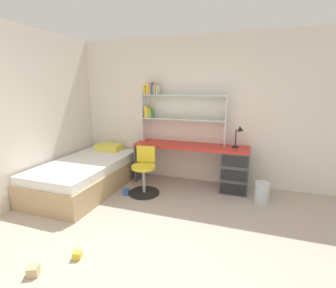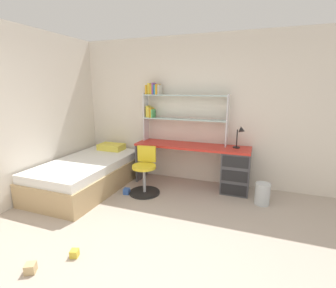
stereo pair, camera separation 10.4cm
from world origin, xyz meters
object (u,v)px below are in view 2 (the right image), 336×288
(toy_block_natural_0, at_px, (31,268))
(toy_block_blue_1, at_px, (127,191))
(desk, at_px, (222,166))
(bookshelf_hutch, at_px, (173,107))
(swivel_chair, at_px, (145,175))
(bed_platform, at_px, (88,174))
(toy_block_yellow_2, at_px, (74,253))
(waste_bin, at_px, (262,194))
(desk_lamp, at_px, (241,134))

(toy_block_natural_0, xyz_separation_m, toy_block_blue_1, (-0.03, 1.92, 0.00))
(desk, bearing_deg, bookshelf_hutch, 171.42)
(swivel_chair, height_order, bed_platform, swivel_chair)
(bookshelf_hutch, height_order, toy_block_yellow_2, bookshelf_hutch)
(toy_block_blue_1, height_order, toy_block_yellow_2, toy_block_blue_1)
(bookshelf_hutch, relative_size, bed_platform, 0.76)
(swivel_chair, bearing_deg, bed_platform, -171.76)
(swivel_chair, relative_size, toy_block_natural_0, 8.19)
(waste_bin, height_order, toy_block_natural_0, waste_bin)
(swivel_chair, bearing_deg, desk_lamp, 23.50)
(toy_block_blue_1, distance_m, toy_block_yellow_2, 1.61)
(toy_block_blue_1, bearing_deg, swivel_chair, 31.21)
(toy_block_natural_0, distance_m, toy_block_yellow_2, 0.41)
(desk, height_order, bookshelf_hutch, bookshelf_hutch)
(toy_block_natural_0, bearing_deg, bookshelf_hutch, 80.16)
(desk, relative_size, swivel_chair, 2.59)
(waste_bin, bearing_deg, toy_block_yellow_2, -133.30)
(swivel_chair, height_order, toy_block_yellow_2, swivel_chair)
(desk_lamp, relative_size, bed_platform, 0.19)
(waste_bin, bearing_deg, toy_block_natural_0, -132.33)
(desk, relative_size, toy_block_blue_1, 20.80)
(desk, height_order, toy_block_blue_1, desk)
(desk_lamp, relative_size, toy_block_yellow_2, 4.68)
(desk_lamp, distance_m, swivel_chair, 1.76)
(desk_lamp, relative_size, toy_block_blue_1, 3.89)
(bookshelf_hutch, bearing_deg, desk_lamp, -4.94)
(bed_platform, bearing_deg, swivel_chair, 8.24)
(waste_bin, xyz_separation_m, toy_block_natural_0, (-2.13, -2.33, -0.12))
(toy_block_yellow_2, bearing_deg, bed_platform, 123.23)
(bookshelf_hutch, distance_m, toy_block_natural_0, 3.19)
(desk, xyz_separation_m, desk_lamp, (0.27, 0.04, 0.58))
(bookshelf_hutch, xyz_separation_m, toy_block_blue_1, (-0.52, -0.91, -1.37))
(toy_block_blue_1, xyz_separation_m, toy_block_yellow_2, (0.27, -1.59, -0.01))
(swivel_chair, distance_m, toy_block_yellow_2, 1.77)
(desk, height_order, bed_platform, desk)
(desk_lamp, xyz_separation_m, toy_block_natural_0, (-1.72, -2.73, -0.97))
(swivel_chair, distance_m, waste_bin, 1.91)
(desk, xyz_separation_m, toy_block_yellow_2, (-1.20, -2.36, -0.39))
(toy_block_natural_0, bearing_deg, swivel_chair, 83.40)
(bed_platform, xyz_separation_m, toy_block_yellow_2, (1.05, -1.60, -0.22))
(swivel_chair, height_order, toy_block_natural_0, swivel_chair)
(desk, distance_m, toy_block_natural_0, 3.08)
(bookshelf_hutch, bearing_deg, swivel_chair, -108.49)
(desk, height_order, toy_block_yellow_2, desk)
(bookshelf_hutch, relative_size, toy_block_yellow_2, 19.15)
(bookshelf_hutch, bearing_deg, toy_block_yellow_2, -95.69)
(toy_block_yellow_2, bearing_deg, bookshelf_hutch, 84.31)
(toy_block_yellow_2, bearing_deg, toy_block_blue_1, 99.62)
(bed_platform, xyz_separation_m, toy_block_natural_0, (0.81, -1.94, -0.21))
(desk, height_order, swivel_chair, swivel_chair)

